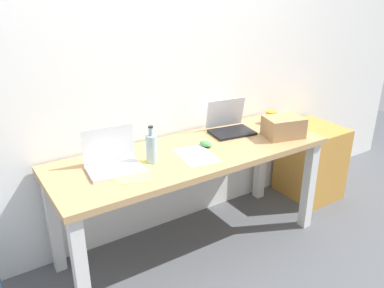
# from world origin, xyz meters

# --- Properties ---
(ground_plane) EXTENTS (8.00, 8.00, 0.00)m
(ground_plane) POSITION_xyz_m (0.00, 0.00, 0.00)
(ground_plane) COLOR #515459
(back_wall) EXTENTS (5.20, 0.08, 2.60)m
(back_wall) POSITION_xyz_m (0.00, 0.38, 1.30)
(back_wall) COLOR white
(back_wall) RESTS_ON ground
(desk) EXTENTS (1.84, 0.65, 0.73)m
(desk) POSITION_xyz_m (0.00, 0.00, 0.63)
(desk) COLOR tan
(desk) RESTS_ON ground
(laptop_left) EXTENTS (0.33, 0.26, 0.23)m
(laptop_left) POSITION_xyz_m (-0.52, 0.05, 0.78)
(laptop_left) COLOR silver
(laptop_left) RESTS_ON desk
(laptop_right) EXTENTS (0.33, 0.27, 0.23)m
(laptop_right) POSITION_xyz_m (0.42, 0.15, 0.79)
(laptop_right) COLOR black
(laptop_right) RESTS_ON desk
(beer_bottle) EXTENTS (0.07, 0.07, 0.23)m
(beer_bottle) POSITION_xyz_m (-0.29, -0.01, 0.83)
(beer_bottle) COLOR #99B7C1
(beer_bottle) RESTS_ON desk
(computer_mouse) EXTENTS (0.07, 0.11, 0.03)m
(computer_mouse) POSITION_xyz_m (0.12, 0.02, 0.75)
(computer_mouse) COLOR #4C9E56
(computer_mouse) RESTS_ON desk
(cardboard_box) EXTENTS (0.30, 0.25, 0.14)m
(cardboard_box) POSITION_xyz_m (0.68, -0.13, 0.80)
(cardboard_box) COLOR tan
(cardboard_box) RESTS_ON desk
(coffee_mug) EXTENTS (0.08, 0.08, 0.09)m
(coffee_mug) POSITION_xyz_m (0.80, 0.12, 0.78)
(coffee_mug) COLOR gold
(coffee_mug) RESTS_ON desk
(paper_sheet_center) EXTENTS (0.25, 0.32, 0.00)m
(paper_sheet_center) POSITION_xyz_m (-0.02, -0.07, 0.73)
(paper_sheet_center) COLOR white
(paper_sheet_center) RESTS_ON desk
(paper_sheet_front_left) EXTENTS (0.31, 0.35, 0.00)m
(paper_sheet_front_left) POSITION_xyz_m (-0.44, -0.06, 0.73)
(paper_sheet_front_left) COLOR #F4E06B
(paper_sheet_front_left) RESTS_ON desk
(filing_cabinet) EXTENTS (0.40, 0.48, 0.63)m
(filing_cabinet) POSITION_xyz_m (1.26, 0.07, 0.31)
(filing_cabinet) COLOR #C68938
(filing_cabinet) RESTS_ON ground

